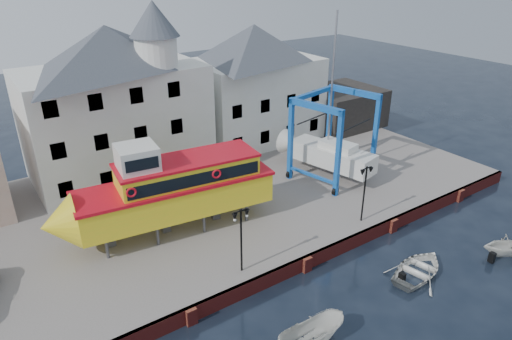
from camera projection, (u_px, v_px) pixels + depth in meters
ground at (306, 271)px, 28.54m from camera, size 140.00×140.00×0.00m
hardstanding at (218, 195)px, 36.55m from camera, size 44.00×22.00×1.00m
quay_wall at (305, 263)px, 28.41m from camera, size 44.00×0.47×1.00m
building_white_main at (116, 101)px, 36.69m from camera, size 14.00×8.30×14.00m
building_white_right at (254, 84)px, 44.56m from camera, size 12.00×8.00×11.20m
shed_dark at (340, 107)px, 49.71m from camera, size 8.00×7.00×4.00m
lamp_post_left at (241, 224)px, 25.62m from camera, size 1.12×0.32×4.20m
lamp_post_right at (366, 180)px, 30.74m from camera, size 1.12×0.32×4.20m
tour_boat at (163, 191)px, 29.56m from camera, size 15.15×5.23×6.46m
travel_lift at (324, 149)px, 38.29m from camera, size 7.14×9.09×13.31m
motorboat_b at (418, 274)px, 28.25m from camera, size 5.04×4.03×0.93m
motorboat_c at (504, 254)px, 30.12m from camera, size 4.00×3.84×1.62m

